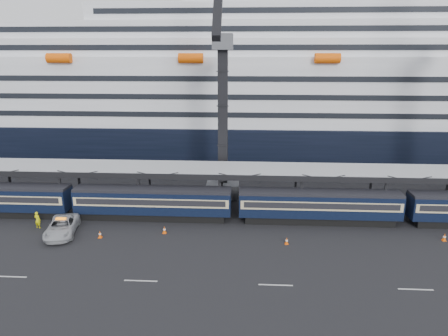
% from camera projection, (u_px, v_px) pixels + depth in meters
% --- Properties ---
extents(ground, '(260.00, 260.00, 0.00)m').
position_uv_depth(ground, '(420.00, 266.00, 38.04)').
color(ground, black).
rests_on(ground, ground).
extents(train, '(133.05, 3.00, 4.05)m').
position_uv_depth(train, '(347.00, 205.00, 47.28)').
color(train, black).
rests_on(train, ground).
extents(canopy, '(130.00, 6.25, 5.53)m').
position_uv_depth(canopy, '(379.00, 172.00, 50.02)').
color(canopy, '#A2A5AA').
rests_on(canopy, ground).
extents(cruise_ship, '(214.09, 28.84, 34.00)m').
position_uv_depth(cruise_ship, '(326.00, 91.00, 78.81)').
color(cruise_ship, black).
rests_on(cruise_ship, ground).
extents(crane_dark_near, '(4.50, 17.75, 35.08)m').
position_uv_depth(crane_dark_near, '(223.00, 112.00, 53.67)').
color(crane_dark_near, '#47494F').
rests_on(crane_dark_near, ground).
extents(pickup_truck, '(4.29, 6.94, 1.79)m').
position_uv_depth(pickup_truck, '(62.00, 227.00, 44.62)').
color(pickup_truck, '#A4A7AC').
rests_on(pickup_truck, ground).
extents(worker, '(0.81, 0.61, 2.00)m').
position_uv_depth(worker, '(37.00, 220.00, 46.18)').
color(worker, yellow).
rests_on(worker, ground).
extents(traffic_cone_a, '(0.42, 0.42, 0.83)m').
position_uv_depth(traffic_cone_a, '(100.00, 234.00, 43.86)').
color(traffic_cone_a, '#FA5907').
rests_on(traffic_cone_a, ground).
extents(traffic_cone_b, '(0.43, 0.43, 0.86)m').
position_uv_depth(traffic_cone_b, '(164.00, 230.00, 44.96)').
color(traffic_cone_b, '#FA5907').
rests_on(traffic_cone_b, ground).
extents(traffic_cone_c, '(0.39, 0.39, 0.78)m').
position_uv_depth(traffic_cone_c, '(287.00, 241.00, 42.39)').
color(traffic_cone_c, '#FA5907').
rests_on(traffic_cone_c, ground).
extents(traffic_cone_d, '(0.43, 0.43, 0.86)m').
position_uv_depth(traffic_cone_d, '(444.00, 237.00, 43.15)').
color(traffic_cone_d, '#FA5907').
rests_on(traffic_cone_d, ground).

